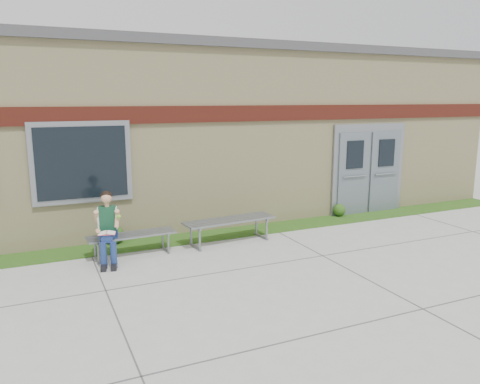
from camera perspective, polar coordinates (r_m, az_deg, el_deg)
name	(u,v)px	position (r m, az deg, el deg)	size (l,w,h in m)	color
ground	(290,273)	(8.16, 6.14, -9.74)	(80.00, 80.00, 0.00)	#9E9E99
grass_strip	(231,233)	(10.36, -1.13, -5.01)	(16.00, 0.80, 0.02)	#224813
school_building	(183,129)	(13.15, -7.01, 7.66)	(16.20, 6.22, 4.20)	beige
bench_left	(132,239)	(9.08, -13.04, -5.59)	(1.65, 0.53, 0.42)	slate
bench_right	(230,225)	(9.62, -1.29, -3.98)	(1.95, 0.69, 0.50)	slate
girl	(108,227)	(8.73, -15.83, -4.07)	(0.48, 0.83, 1.29)	navy
shrub_mid	(114,234)	(9.89, -15.10, -4.99)	(0.39, 0.39, 0.39)	#224813
shrub_east	(339,210)	(12.02, 12.01, -2.16)	(0.31, 0.31, 0.31)	#224813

